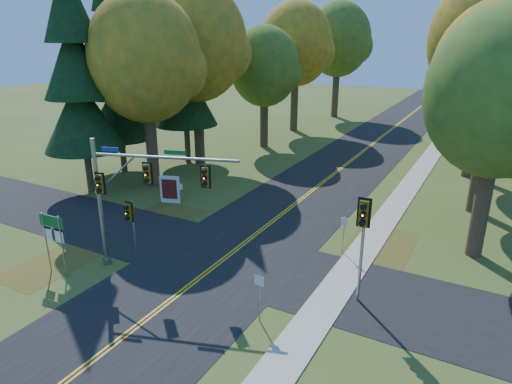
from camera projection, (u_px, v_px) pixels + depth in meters
The scene contains 30 objects.
ground at pixel (205, 274), 22.68m from camera, with size 160.00×160.00×0.00m, color #3E531D.
road_main at pixel (205, 274), 22.68m from camera, with size 8.00×160.00×0.02m, color black.
road_cross at pixel (227, 257), 24.33m from camera, with size 60.00×6.00×0.02m, color black.
centerline_left at pixel (203, 273), 22.72m from camera, with size 0.10×160.00×0.01m, color gold.
centerline_right at pixel (207, 274), 22.63m from camera, with size 0.10×160.00×0.01m, color gold.
sidewalk_east at pixel (322, 308), 19.86m from camera, with size 1.60×160.00×0.06m, color #9E998E.
leaf_patch_w_near at pixel (157, 221), 28.93m from camera, with size 4.00×6.00×0.00m, color brown.
leaf_patch_e at pixel (373, 255), 24.54m from camera, with size 3.50×8.00×0.00m, color brown.
leaf_patch_w_far at pixel (53, 264), 23.61m from camera, with size 3.00×5.00×0.00m, color brown.
tree_w_a at pixel (146, 59), 32.25m from camera, with size 8.00×8.00×14.15m.
tree_e_a at pixel (503, 95), 21.77m from camera, with size 7.20×7.20×12.73m.
tree_w_b at pixel (197, 43), 37.91m from camera, with size 8.60×8.60×15.38m.
tree_e_b at pixel (497, 74), 27.53m from camera, with size 7.60×7.60×13.33m.
tree_w_c at pixel (265, 67), 44.48m from camera, with size 6.80×6.80×11.91m.
tree_e_c at pixel (490, 40), 34.11m from camera, with size 8.80×8.80×15.79m.
tree_w_d at pixel (297, 44), 51.31m from camera, with size 8.20×8.20×14.56m.
tree_e_d at pixel (484, 65), 42.77m from camera, with size 7.00×7.00×12.32m.
tree_w_e at pixel (339, 40), 59.65m from camera, with size 8.40×8.40×14.97m.
tree_e_e at pixel (504, 50), 50.73m from camera, with size 7.80×7.80×13.74m.
pine_a at pixel (75, 65), 31.10m from camera, with size 5.60×5.60×19.48m.
pine_b at pixel (115, 73), 36.24m from camera, with size 5.60×5.60×17.31m.
pine_c at pixel (183, 51), 38.48m from camera, with size 5.60×5.60×20.56m.
traffic_mast at pixel (132, 188), 21.92m from camera, with size 6.98×2.68×6.64m.
east_signal_pole at pixel (363, 225), 19.04m from camera, with size 0.58×0.67×5.01m.
ped_signal_pole at pixel (130, 216), 23.79m from camera, with size 0.49×0.56×3.08m.
route_sign_cluster at pixel (53, 232), 21.94m from camera, with size 1.50×0.17×3.21m.
info_kiosk at pixel (170, 189), 31.65m from camera, with size 1.38×0.62×1.93m.
reg_sign_e_north at pixel (344, 229), 24.21m from camera, with size 0.40×0.18×2.18m.
reg_sign_e_south at pixel (259, 289), 18.55m from camera, with size 0.42×0.07×2.22m.
reg_sign_w at pixel (180, 192), 29.90m from camera, with size 0.39×0.06×2.06m.
Camera 1 is at (11.85, -16.26, 11.53)m, focal length 32.00 mm.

